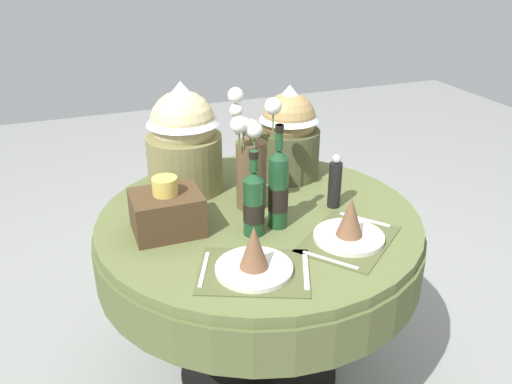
{
  "coord_description": "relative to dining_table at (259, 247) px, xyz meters",
  "views": [
    {
      "loc": [
        -0.63,
        -1.63,
        1.7
      ],
      "look_at": [
        0.0,
        0.03,
        0.85
      ],
      "focal_mm": 37.42,
      "sensor_mm": 36.0,
      "label": 1
    }
  ],
  "objects": [
    {
      "name": "pepper_mill",
      "position": [
        0.29,
        -0.04,
        0.24
      ],
      "size": [
        0.05,
        0.05,
        0.21
      ],
      "color": "black",
      "rests_on": "dining_table"
    },
    {
      "name": "wine_bottle_centre",
      "position": [
        0.03,
        -0.1,
        0.28
      ],
      "size": [
        0.07,
        0.07,
        0.38
      ],
      "color": "#194223",
      "rests_on": "dining_table"
    },
    {
      "name": "ground",
      "position": [
        0.0,
        0.0,
        -0.63
      ],
      "size": [
        8.0,
        8.0,
        0.0
      ],
      "primitive_type": "plane",
      "color": "gray"
    },
    {
      "name": "woven_basket_side_left",
      "position": [
        -0.34,
        -0.0,
        0.22
      ],
      "size": [
        0.24,
        0.19,
        0.2
      ],
      "color": "#47331E",
      "rests_on": "dining_table"
    },
    {
      "name": "flower_vase",
      "position": [
        -0.01,
        0.08,
        0.34
      ],
      "size": [
        0.19,
        0.21,
        0.44
      ],
      "color": "brown",
      "rests_on": "dining_table"
    },
    {
      "name": "gift_tub_back_left",
      "position": [
        -0.19,
        0.32,
        0.37
      ],
      "size": [
        0.3,
        0.3,
        0.44
      ],
      "color": "olive",
      "rests_on": "dining_table"
    },
    {
      "name": "dining_table",
      "position": [
        0.0,
        0.0,
        0.0
      ],
      "size": [
        1.21,
        1.21,
        0.77
      ],
      "color": "#5B6638",
      "rests_on": "ground"
    },
    {
      "name": "place_setting_left",
      "position": [
        -0.15,
        -0.34,
        0.19
      ],
      "size": [
        0.42,
        0.37,
        0.16
      ],
      "color": "#4E562F",
      "rests_on": "dining_table"
    },
    {
      "name": "place_setting_right",
      "position": [
        0.22,
        -0.28,
        0.19
      ],
      "size": [
        0.43,
        0.42,
        0.16
      ],
      "color": "#4E562F",
      "rests_on": "dining_table"
    },
    {
      "name": "gift_tub_back_right",
      "position": [
        0.25,
        0.3,
        0.35
      ],
      "size": [
        0.26,
        0.26,
        0.39
      ],
      "color": "#474C2D",
      "rests_on": "dining_table"
    },
    {
      "name": "wine_bottle_left",
      "position": [
        -0.07,
        -0.12,
        0.26
      ],
      "size": [
        0.07,
        0.07,
        0.31
      ],
      "color": "#194223",
      "rests_on": "dining_table"
    }
  ]
}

